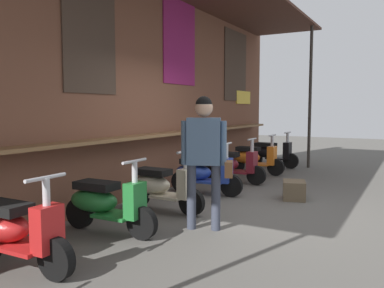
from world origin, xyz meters
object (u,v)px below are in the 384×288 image
at_px(scooter_black, 270,153).
at_px(merchandise_crate, 294,190).
at_px(scooter_blue, 202,173).
at_px(scooter_maroon, 230,165).
at_px(scooter_red, 13,230).
at_px(scooter_green, 104,203).
at_px(shopper_with_handbag, 205,148).
at_px(scooter_cream, 159,186).
at_px(scooter_orange, 253,158).

height_order(scooter_black, merchandise_crate, scooter_black).
bearing_deg(scooter_blue, scooter_maroon, 86.20).
relative_size(scooter_red, scooter_green, 1.00).
bearing_deg(scooter_red, scooter_maroon, 88.66).
height_order(scooter_red, shopper_with_handbag, shopper_with_handbag).
distance_m(scooter_maroon, shopper_with_handbag, 3.44).
height_order(scooter_maroon, merchandise_crate, scooter_maroon).
xyz_separation_m(scooter_cream, scooter_maroon, (2.70, 0.00, 0.00)).
distance_m(scooter_cream, merchandise_crate, 2.42).
bearing_deg(scooter_black, scooter_blue, -88.51).
relative_size(scooter_blue, scooter_maroon, 1.00).
bearing_deg(scooter_cream, scooter_black, 91.05).
relative_size(scooter_cream, scooter_black, 1.00).
height_order(scooter_cream, merchandise_crate, scooter_cream).
distance_m(scooter_orange, merchandise_crate, 2.75).
bearing_deg(scooter_orange, scooter_red, -90.07).
xyz_separation_m(scooter_green, scooter_cream, (1.25, 0.00, 0.00)).
bearing_deg(scooter_black, shopper_with_handbag, -78.22).
relative_size(scooter_green, scooter_black, 1.00).
height_order(scooter_cream, scooter_maroon, same).
bearing_deg(shopper_with_handbag, merchandise_crate, -36.44).
bearing_deg(scooter_black, scooter_cream, -88.51).
bearing_deg(scooter_orange, merchandise_crate, -54.08).
bearing_deg(scooter_black, scooter_green, -88.51).
relative_size(scooter_orange, shopper_with_handbag, 0.81).
distance_m(scooter_green, scooter_black, 6.56).
relative_size(scooter_green, scooter_maroon, 1.00).
height_order(scooter_red, scooter_blue, same).
xyz_separation_m(scooter_red, scooter_green, (1.32, -0.00, 0.00)).
bearing_deg(scooter_red, shopper_with_handbag, 61.54).
relative_size(scooter_green, scooter_blue, 1.00).
relative_size(scooter_black, merchandise_crate, 3.00).
bearing_deg(scooter_blue, shopper_with_handbag, -64.79).
xyz_separation_m(scooter_maroon, merchandise_crate, (-0.90, -1.61, -0.23)).
xyz_separation_m(scooter_black, shopper_with_handbag, (-5.81, -1.06, 0.68)).
distance_m(scooter_green, scooter_cream, 1.25).
distance_m(scooter_blue, scooter_maroon, 1.30).
distance_m(scooter_cream, scooter_maroon, 2.70).
bearing_deg(scooter_orange, scooter_maroon, -90.07).
bearing_deg(merchandise_crate, scooter_red, 159.72).
height_order(scooter_green, scooter_blue, same).
xyz_separation_m(scooter_blue, scooter_black, (3.91, 0.00, 0.00)).
relative_size(scooter_maroon, merchandise_crate, 3.00).
height_order(scooter_cream, scooter_black, same).
distance_m(scooter_blue, shopper_with_handbag, 2.28).
bearing_deg(scooter_maroon, scooter_orange, 89.17).
bearing_deg(scooter_maroon, scooter_green, -90.83).
bearing_deg(scooter_blue, scooter_black, 86.19).
relative_size(scooter_cream, scooter_maroon, 1.00).
distance_m(scooter_cream, scooter_orange, 4.01).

